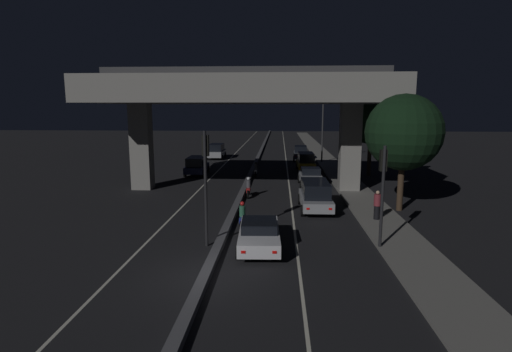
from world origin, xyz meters
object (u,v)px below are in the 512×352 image
Objects in this scene: car_white_lead at (259,233)px; car_silver_second at (315,195)px; motorcycle_red_filtering_mid at (248,188)px; car_silver_third at (310,177)px; car_taxi_yellow_fourth at (306,161)px; pedestrian_on_sidewalk at (377,205)px; car_grey_fifth at (301,153)px; motorcycle_white_filtering_far at (256,170)px; car_silver_second_oncoming at (216,151)px; motorcycle_blue_filtering_near at (242,217)px; traffic_light_right_of_median at (383,179)px; car_dark_blue_lead_oncoming at (197,165)px; traffic_light_left_of_median at (206,169)px; street_lamp at (320,118)px.

car_silver_second is at bearing -26.54° from car_white_lead.
car_silver_second is 5.79m from motorcycle_red_filtering_mid.
car_silver_second is 8.02m from car_silver_third.
car_taxi_yellow_fourth reaches higher than car_white_lead.
motorcycle_red_filtering_mid is 9.87m from pedestrian_on_sidewalk.
motorcycle_white_filtering_far is (-4.84, -12.39, -0.32)m from car_grey_fifth.
motorcycle_white_filtering_far is (0.01, 8.77, -0.01)m from motorcycle_red_filtering_mid.
car_silver_second_oncoming is at bearing 23.41° from motorcycle_white_filtering_far.
car_white_lead is at bearing -172.89° from motorcycle_red_filtering_mid.
motorcycle_blue_filtering_near is 1.00× the size of motorcycle_white_filtering_far.
car_taxi_yellow_fourth is 2.46× the size of pedestrian_on_sidewalk.
car_white_lead is at bearing -178.17° from traffic_light_right_of_median.
car_dark_blue_lead_oncoming is (-12.62, 20.05, -2.31)m from traffic_light_right_of_median.
traffic_light_left_of_median is 1.35× the size of car_silver_third.
car_dark_blue_lead_oncoming is (-7.11, 20.23, 0.25)m from car_white_lead.
street_lamp is 1.95× the size of car_silver_second_oncoming.
car_taxi_yellow_fourth is at bearing 75.32° from traffic_light_left_of_median.
street_lamp is 1.89× the size of car_white_lead.
street_lamp is 7.65m from car_taxi_yellow_fourth.
motorcycle_blue_filtering_near is at bearing -104.01° from street_lamp.
car_silver_third is 12.96m from motorcycle_blue_filtering_near.
traffic_light_right_of_median is at bearing -111.45° from motorcycle_blue_filtering_near.
car_silver_third is 0.97× the size of car_taxi_yellow_fourth.
car_silver_second_oncoming reaches higher than car_white_lead.
car_grey_fifth reaches higher than motorcycle_white_filtering_far.
street_lamp is 5.35m from car_grey_fifth.
car_dark_blue_lead_oncoming is 2.23× the size of motorcycle_red_filtering_mid.
car_grey_fifth is 0.93× the size of car_silver_second_oncoming.
car_taxi_yellow_fourth is 8.49m from car_grey_fifth.
car_silver_third reaches higher than motorcycle_blue_filtering_near.
car_grey_fifth is (0.33, 24.77, -0.06)m from car_silver_second.
car_silver_second is at bearing 22.11° from car_silver_second_oncoming.
traffic_light_left_of_median reaches higher than motorcycle_red_filtering_mid.
motorcycle_blue_filtering_near is 7.73m from motorcycle_red_filtering_mid.
motorcycle_blue_filtering_near is at bearing -167.45° from pedestrian_on_sidewalk.
car_silver_second_oncoming is 14.75m from motorcycle_white_filtering_far.
car_silver_second_oncoming is at bearing 9.80° from car_white_lead.
car_silver_second is 5.93m from motorcycle_blue_filtering_near.
car_silver_third reaches higher than motorcycle_white_filtering_far.
car_white_lead is 3.20m from motorcycle_blue_filtering_near.
traffic_light_right_of_median is 35.31m from car_silver_second_oncoming.
motorcycle_white_filtering_far is at bearing 117.68° from pedestrian_on_sidewalk.
car_taxi_yellow_fourth is at bearing -2.25° from car_silver_third.
car_dark_blue_lead_oncoming reaches higher than car_white_lead.
pedestrian_on_sidewalk is at bearing -127.40° from car_silver_second.
motorcycle_red_filtering_mid is (-4.85, -21.16, -0.31)m from car_grey_fifth.
pedestrian_on_sidewalk is (13.56, -15.54, 0.02)m from car_dark_blue_lead_oncoming.
motorcycle_white_filtering_far is at bearing 86.63° from traffic_light_left_of_median.
car_silver_second is at bearing 51.00° from traffic_light_left_of_median.
traffic_light_right_of_median reaches higher than car_white_lead.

